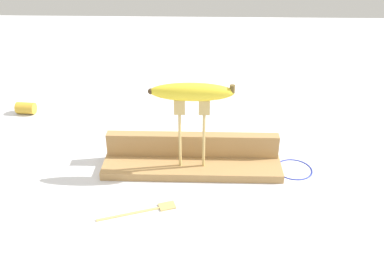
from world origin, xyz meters
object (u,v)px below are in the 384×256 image
object	(u,v)px
banana_raised_center	(192,92)
wire_coil	(294,169)
fork_fallen_near	(148,209)
banana_chunk_near	(26,108)
fork_stand_center	(192,128)

from	to	relation	value
banana_raised_center	wire_coil	size ratio (longest dim) A/B	2.11
fork_fallen_near	banana_chunk_near	bearing A→B (deg)	133.57
fork_stand_center	wire_coil	bearing A→B (deg)	4.24
fork_stand_center	banana_chunk_near	world-z (taller)	fork_stand_center
banana_chunk_near	wire_coil	bearing A→B (deg)	-20.30
banana_raised_center	fork_stand_center	bearing A→B (deg)	-0.32
fork_stand_center	banana_raised_center	size ratio (longest dim) A/B	0.90
banana_chunk_near	fork_fallen_near	bearing A→B (deg)	-46.43
fork_stand_center	wire_coil	world-z (taller)	fork_stand_center
banana_raised_center	fork_fallen_near	xyz separation A→B (m)	(-0.09, -0.15, -0.22)
fork_stand_center	banana_raised_center	world-z (taller)	banana_raised_center
banana_raised_center	wire_coil	distance (m)	0.34
fork_fallen_near	wire_coil	xyz separation A→B (m)	(0.35, 0.17, -0.00)
banana_raised_center	wire_coil	bearing A→B (deg)	4.24
fork_fallen_near	banana_chunk_near	world-z (taller)	banana_chunk_near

